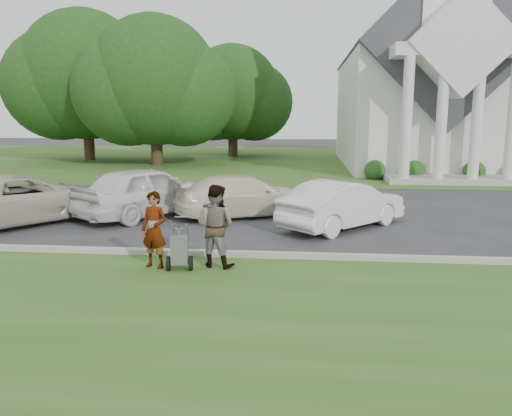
# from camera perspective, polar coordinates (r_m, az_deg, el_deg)

# --- Properties ---
(ground) EXTENTS (120.00, 120.00, 0.00)m
(ground) POSITION_cam_1_polar(r_m,az_deg,el_deg) (11.30, -3.92, -6.39)
(ground) COLOR #333335
(ground) RESTS_ON ground
(grass_strip) EXTENTS (80.00, 7.00, 0.01)m
(grass_strip) POSITION_cam_1_polar(r_m,az_deg,el_deg) (8.53, -7.26, -12.18)
(grass_strip) COLOR #33551D
(grass_strip) RESTS_ON ground
(church_lawn) EXTENTS (80.00, 30.00, 0.01)m
(church_lawn) POSITION_cam_1_polar(r_m,az_deg,el_deg) (37.85, 2.75, 5.57)
(church_lawn) COLOR #33551D
(church_lawn) RESTS_ON ground
(curb) EXTENTS (80.00, 0.18, 0.15)m
(curb) POSITION_cam_1_polar(r_m,az_deg,el_deg) (11.80, -3.49, -5.27)
(curb) COLOR #9E9E93
(curb) RESTS_ON ground
(church) EXTENTS (9.19, 19.00, 24.10)m
(church) POSITION_cam_1_polar(r_m,az_deg,el_deg) (34.64, 18.06, 14.45)
(church) COLOR white
(church) RESTS_ON ground
(tree_left) EXTENTS (10.63, 8.40, 9.71)m
(tree_left) POSITION_cam_1_polar(r_m,az_deg,el_deg) (34.14, -11.54, 13.41)
(tree_left) COLOR #332316
(tree_left) RESTS_ON ground
(tree_far) EXTENTS (11.64, 9.20, 10.73)m
(tree_far) POSITION_cam_1_polar(r_m,az_deg,el_deg) (39.07, -18.95, 13.53)
(tree_far) COLOR #332316
(tree_far) RESTS_ON ground
(tree_back) EXTENTS (9.61, 7.60, 8.89)m
(tree_back) POSITION_cam_1_polar(r_m,az_deg,el_deg) (41.09, -2.71, 12.56)
(tree_back) COLOR #332316
(tree_back) RESTS_ON ground
(striping_cart) EXTENTS (0.61, 1.14, 1.01)m
(striping_cart) POSITION_cam_1_polar(r_m,az_deg,el_deg) (10.82, -8.74, -4.87)
(striping_cart) COLOR black
(striping_cart) RESTS_ON ground
(person_left) EXTENTS (0.70, 0.56, 1.67)m
(person_left) POSITION_cam_1_polar(r_m,az_deg,el_deg) (11.00, -11.55, -2.54)
(person_left) COLOR #999999
(person_left) RESTS_ON ground
(person_right) EXTENTS (1.03, 0.89, 1.81)m
(person_right) POSITION_cam_1_polar(r_m,az_deg,el_deg) (10.89, -4.66, -2.11)
(person_right) COLOR #999999
(person_right) RESTS_ON ground
(parking_meter_near) EXTENTS (0.10, 0.09, 1.37)m
(parking_meter_near) POSITION_cam_1_polar(r_m,az_deg,el_deg) (11.08, -5.72, -2.13)
(parking_meter_near) COLOR gray
(parking_meter_near) RESTS_ON ground
(car_a) EXTENTS (5.23, 5.85, 1.51)m
(car_a) POSITION_cam_1_polar(r_m,az_deg,el_deg) (16.93, -25.21, 0.94)
(car_a) COLOR beige
(car_a) RESTS_ON ground
(car_b) EXTENTS (4.36, 5.15, 1.66)m
(car_b) POSITION_cam_1_polar(r_m,az_deg,el_deg) (16.79, -12.35, 1.90)
(car_b) COLOR white
(car_b) RESTS_ON ground
(car_c) EXTENTS (5.01, 3.88, 1.35)m
(car_c) POSITION_cam_1_polar(r_m,az_deg,el_deg) (16.44, -1.34, 1.42)
(car_c) COLOR #F3E4CE
(car_c) RESTS_ON ground
(car_d) EXTENTS (4.00, 4.13, 1.40)m
(car_d) POSITION_cam_1_polar(r_m,az_deg,el_deg) (14.91, 9.91, 0.41)
(car_d) COLOR white
(car_d) RESTS_ON ground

